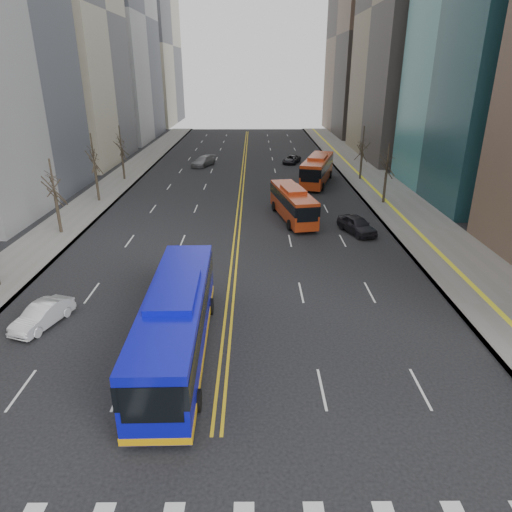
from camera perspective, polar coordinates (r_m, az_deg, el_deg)
sidewalk_right at (r=58.26m, az=15.76°, el=7.74°), size 7.00×130.00×0.15m
sidewalk_left at (r=58.86m, az=-18.30°, el=7.59°), size 5.00×130.00×0.15m
centerline at (r=65.80m, az=-1.65°, el=10.08°), size 0.55×100.00×0.01m
street_trees at (r=45.61m, az=-11.50°, el=10.48°), size 35.20×47.20×7.60m
blue_bus at (r=23.68m, az=-9.90°, el=-7.93°), size 3.27×13.42×3.86m
red_bus_near at (r=45.33m, az=4.63°, el=6.78°), size 4.13×10.31×3.22m
red_bus_far at (r=60.83m, az=7.67°, el=10.83°), size 5.74×11.76×3.63m
car_white at (r=29.28m, az=-25.14°, el=-6.71°), size 2.64×4.32×1.34m
car_dark_mid at (r=42.48m, az=12.51°, el=3.83°), size 3.39×4.99×1.58m
car_silver at (r=72.65m, az=-6.62°, el=11.69°), size 3.97×5.51×1.48m
car_dark_far at (r=74.58m, az=4.47°, el=11.94°), size 3.51×4.87×1.23m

